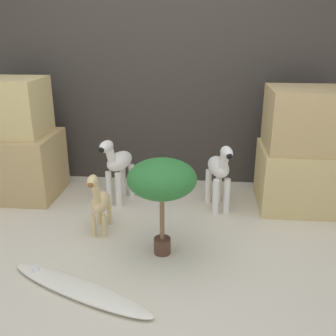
% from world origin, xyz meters
% --- Properties ---
extents(ground_plane, '(14.00, 14.00, 0.00)m').
position_xyz_m(ground_plane, '(0.00, 0.00, 0.00)').
color(ground_plane, beige).
extents(wall_back, '(6.40, 0.08, 2.20)m').
position_xyz_m(wall_back, '(0.00, 1.73, 1.10)').
color(wall_back, '#38332D').
rests_on(wall_back, ground_plane).
extents(rock_pillar_left, '(0.74, 0.63, 1.10)m').
position_xyz_m(rock_pillar_left, '(-1.30, 1.19, 0.49)').
color(rock_pillar_left, tan).
rests_on(rock_pillar_left, ground_plane).
extents(rock_pillar_right, '(0.74, 0.63, 1.05)m').
position_xyz_m(rock_pillar_right, '(1.30, 1.19, 0.51)').
color(rock_pillar_right, '#D1B775').
rests_on(rock_pillar_right, ground_plane).
extents(zebra_right, '(0.25, 0.47, 0.63)m').
position_xyz_m(zebra_right, '(0.57, 1.04, 0.36)').
color(zebra_right, white).
rests_on(zebra_right, ground_plane).
extents(zebra_left, '(0.27, 0.47, 0.63)m').
position_xyz_m(zebra_left, '(-0.33, 1.11, 0.36)').
color(zebra_left, white).
rests_on(zebra_left, ground_plane).
extents(giraffe_figurine, '(0.15, 0.43, 0.55)m').
position_xyz_m(giraffe_figurine, '(-0.35, 0.53, 0.27)').
color(giraffe_figurine, '#E0C184').
rests_on(giraffe_figurine, ground_plane).
extents(potted_palm_front, '(0.47, 0.47, 0.70)m').
position_xyz_m(potted_palm_front, '(0.16, 0.28, 0.56)').
color(potted_palm_front, '#513323').
rests_on(potted_palm_front, ground_plane).
extents(surfboard, '(1.05, 0.59, 0.09)m').
position_xyz_m(surfboard, '(-0.31, -0.21, 0.02)').
color(surfboard, silver).
rests_on(surfboard, ground_plane).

